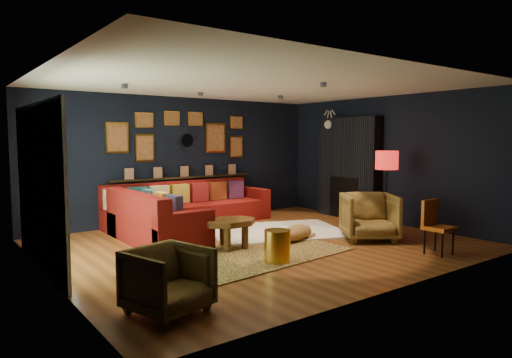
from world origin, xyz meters
TOP-DOWN VIEW (x-y plane):
  - floor at (0.00, 0.00)m, footprint 6.50×6.50m
  - room_walls at (0.00, 0.00)m, footprint 6.50×6.50m
  - sectional at (-0.61, 1.81)m, footprint 3.41×2.69m
  - ledge at (0.00, 2.68)m, footprint 3.20×0.12m
  - gallery_wall at (-0.01, 2.72)m, footprint 3.15×0.04m
  - sunburst_mirror at (0.10, 2.72)m, footprint 0.47×0.16m
  - fireplace at (3.09, 0.90)m, footprint 0.31×1.60m
  - deer_head at (3.14, 1.40)m, footprint 0.50×0.28m
  - sliding_door at (-3.22, 0.60)m, footprint 0.06×2.80m
  - ceiling_spots at (-0.00, 0.80)m, footprint 3.30×2.50m
  - shag_rug at (0.81, 0.58)m, footprint 2.89×2.49m
  - leopard_rug at (-0.59, -0.30)m, footprint 3.10×2.36m
  - coffee_table at (-0.60, -0.01)m, footprint 0.88×0.66m
  - pouf at (-0.80, 0.89)m, footprint 0.50×0.50m
  - armchair_left at (-2.55, -1.85)m, footprint 0.86×0.82m
  - armchair_right at (1.67, -0.87)m, footprint 1.16×1.15m
  - gold_stool at (-0.50, -1.05)m, footprint 0.37×0.37m
  - orange_chair at (1.72, -2.08)m, footprint 0.39×0.39m
  - floor_lamp at (2.50, -0.57)m, footprint 0.42×0.42m
  - dog at (0.59, -0.20)m, footprint 1.22×0.85m

SIDE VIEW (x-z plane):
  - floor at x=0.00m, z-range 0.00..0.00m
  - leopard_rug at x=-0.59m, z-range 0.00..0.02m
  - shag_rug at x=0.81m, z-range 0.00..0.03m
  - dog at x=0.59m, z-range 0.02..0.37m
  - pouf at x=-0.80m, z-range 0.03..0.36m
  - gold_stool at x=-0.50m, z-range 0.00..0.46m
  - sectional at x=-0.61m, z-range -0.11..0.75m
  - armchair_left at x=-2.55m, z-range 0.00..0.73m
  - coffee_table at x=-0.60m, z-range 0.16..0.60m
  - armchair_right at x=1.67m, z-range 0.00..0.88m
  - orange_chair at x=1.72m, z-range 0.07..0.88m
  - ledge at x=0.00m, z-range 0.90..0.94m
  - fireplace at x=3.09m, z-range -0.08..2.12m
  - sliding_door at x=-3.22m, z-range 0.00..2.20m
  - floor_lamp at x=2.50m, z-range 0.51..2.02m
  - room_walls at x=0.00m, z-range -1.66..4.84m
  - sunburst_mirror at x=0.10m, z-range 1.46..1.93m
  - gallery_wall at x=-0.01m, z-range 1.30..2.32m
  - deer_head at x=3.14m, z-range 1.83..2.28m
  - ceiling_spots at x=0.00m, z-range 2.53..2.59m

